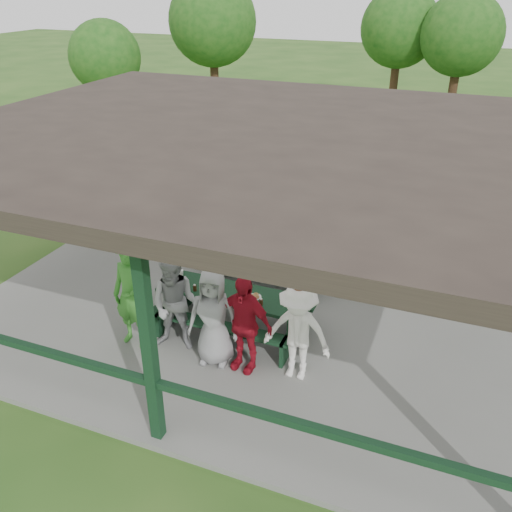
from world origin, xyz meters
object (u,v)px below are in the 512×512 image
at_px(pickup_truck, 489,168).
at_px(spectator_grey, 368,237).
at_px(picnic_table_far, 265,255).
at_px(contestant_grey_left, 175,304).
at_px(spectator_blue, 216,198).
at_px(farm_trailer, 289,139).
at_px(contestant_red, 244,323).
at_px(contestant_white_fedora, 297,332).
at_px(picnic_table_near, 233,306).
at_px(spectator_lblue, 260,221).
at_px(contestant_green, 132,296).
at_px(contestant_grey_mid, 213,317).

bearing_deg(pickup_truck, spectator_grey, 150.58).
relative_size(picnic_table_far, contestant_grey_left, 1.42).
bearing_deg(picnic_table_far, spectator_blue, 142.54).
relative_size(spectator_grey, farm_trailer, 0.49).
relative_size(picnic_table_far, contestant_red, 1.44).
distance_m(contestant_white_fedora, farm_trailer, 11.69).
height_order(contestant_red, pickup_truck, contestant_red).
height_order(picnic_table_near, spectator_lblue, spectator_lblue).
bearing_deg(picnic_table_far, pickup_truck, 58.92).
bearing_deg(spectator_blue, contestant_green, 99.67).
distance_m(contestant_grey_left, spectator_blue, 4.24).
bearing_deg(spectator_lblue, spectator_blue, -20.21).
xyz_separation_m(picnic_table_far, contestant_red, (0.73, -2.85, 0.35)).
xyz_separation_m(picnic_table_near, contestant_red, (0.55, -0.85, 0.34)).
xyz_separation_m(picnic_table_far, contestant_grey_mid, (0.24, -2.88, 0.35)).
xyz_separation_m(picnic_table_near, farm_trailer, (-2.43, 10.29, 0.02)).
bearing_deg(contestant_white_fedora, contestant_green, -176.09).
xyz_separation_m(contestant_green, pickup_truck, (5.31, 9.75, -0.23)).
height_order(picnic_table_near, contestant_red, contestant_red).
relative_size(picnic_table_near, spectator_grey, 1.51).
xyz_separation_m(spectator_lblue, spectator_grey, (2.33, -0.09, 0.08)).
bearing_deg(contestant_grey_mid, spectator_blue, 105.54).
height_order(contestant_grey_left, pickup_truck, contestant_grey_left).
distance_m(picnic_table_near, picnic_table_far, 2.01).
distance_m(picnic_table_near, contestant_green, 1.71).
height_order(contestant_green, contestant_red, contestant_green).
bearing_deg(picnic_table_far, spectator_lblue, 117.41).
relative_size(contestant_grey_left, contestant_grey_mid, 1.01).
bearing_deg(spectator_grey, contestant_green, 53.40).
bearing_deg(pickup_truck, contestant_red, 151.49).
height_order(picnic_table_far, farm_trailer, farm_trailer).
distance_m(contestant_red, pickup_truck, 10.25).
bearing_deg(pickup_truck, contestant_grey_left, 145.22).
height_order(picnic_table_far, spectator_blue, spectator_blue).
bearing_deg(farm_trailer, picnic_table_near, -63.28).
relative_size(contestant_white_fedora, spectator_blue, 0.83).
height_order(contestant_white_fedora, spectator_lblue, contestant_white_fedora).
bearing_deg(spectator_grey, spectator_blue, -4.97).
relative_size(contestant_grey_mid, spectator_grey, 0.96).
bearing_deg(contestant_white_fedora, contestant_grey_left, -178.88).
bearing_deg(contestant_green, picnic_table_near, 35.16).
xyz_separation_m(contestant_green, spectator_lblue, (0.75, 3.79, -0.14)).
bearing_deg(spectator_grey, contestant_red, 75.44).
bearing_deg(contestant_grey_left, picnic_table_far, 70.35).
height_order(spectator_grey, pickup_truck, spectator_grey).
bearing_deg(spectator_blue, contestant_grey_mid, 117.79).
height_order(contestant_grey_mid, spectator_lblue, contestant_grey_mid).
distance_m(contestant_green, spectator_lblue, 3.86).
bearing_deg(contestant_white_fedora, spectator_grey, 84.97).
height_order(contestant_grey_mid, spectator_grey, spectator_grey).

